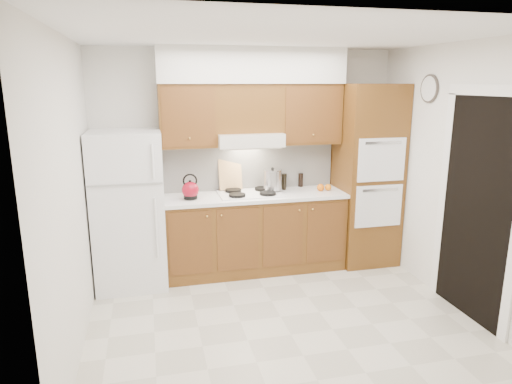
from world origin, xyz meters
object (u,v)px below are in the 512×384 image
at_px(oven_cabinet, 367,175).
at_px(kettle, 190,190).
at_px(fridge, 129,210).
at_px(stock_pot, 272,180).

height_order(oven_cabinet, kettle, oven_cabinet).
bearing_deg(fridge, stock_pot, 4.25).
height_order(kettle, stock_pot, stock_pot).
xyz_separation_m(oven_cabinet, kettle, (-2.17, -0.04, -0.05)).
bearing_deg(fridge, oven_cabinet, 0.70).
bearing_deg(stock_pot, kettle, -172.31).
relative_size(fridge, kettle, 9.00).
distance_m(fridge, oven_cabinet, 2.86).
bearing_deg(oven_cabinet, stock_pot, 175.71).
bearing_deg(kettle, fridge, -165.27).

